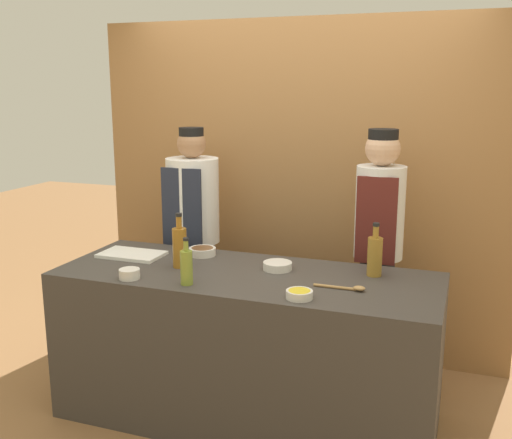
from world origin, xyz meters
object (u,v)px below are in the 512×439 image
(sauce_bowl_brown, at_px, (202,251))
(bottle_vinegar, at_px, (375,255))
(sauce_bowl_orange, at_px, (129,273))
(bottle_oil, at_px, (186,266))
(chef_left, at_px, (194,237))
(cutting_board, at_px, (132,254))
(sauce_bowl_purple, at_px, (278,265))
(sauce_bowl_yellow, at_px, (299,294))
(wooden_spoon, at_px, (348,288))
(bottle_amber, at_px, (180,246))
(chef_right, at_px, (378,248))

(sauce_bowl_brown, height_order, bottle_vinegar, bottle_vinegar)
(sauce_bowl_orange, xyz_separation_m, bottle_oil, (0.34, 0.02, 0.07))
(sauce_bowl_brown, xyz_separation_m, bottle_vinegar, (1.08, -0.04, 0.09))
(chef_left, bearing_deg, cutting_board, -105.55)
(sauce_bowl_brown, height_order, bottle_oil, bottle_oil)
(sauce_bowl_brown, distance_m, sauce_bowl_purple, 0.55)
(sauce_bowl_yellow, bearing_deg, wooden_spoon, 45.45)
(cutting_board, distance_m, chef_left, 0.58)
(cutting_board, relative_size, bottle_amber, 1.20)
(wooden_spoon, xyz_separation_m, chef_left, (-1.24, 0.74, -0.01))
(sauce_bowl_orange, bearing_deg, wooden_spoon, 10.83)
(bottle_vinegar, xyz_separation_m, chef_left, (-1.34, 0.44, -0.12))
(sauce_bowl_orange, height_order, bottle_vinegar, bottle_vinegar)
(sauce_bowl_orange, distance_m, cutting_board, 0.46)
(sauce_bowl_brown, relative_size, bottle_amber, 0.52)
(sauce_bowl_purple, bearing_deg, chef_left, 146.46)
(sauce_bowl_brown, xyz_separation_m, chef_left, (-0.26, 0.40, -0.03))
(sauce_bowl_yellow, xyz_separation_m, sauce_bowl_orange, (-0.97, -0.02, 0.01))
(sauce_bowl_orange, bearing_deg, cutting_board, 119.81)
(bottle_amber, bearing_deg, sauce_bowl_yellow, -18.78)
(sauce_bowl_yellow, height_order, chef_left, chef_left)
(chef_right, bearing_deg, sauce_bowl_purple, -133.57)
(cutting_board, distance_m, wooden_spoon, 1.41)
(sauce_bowl_orange, distance_m, bottle_vinegar, 1.37)
(sauce_bowl_purple, relative_size, chef_left, 0.10)
(sauce_bowl_orange, bearing_deg, bottle_vinegar, 22.25)
(sauce_bowl_purple, xyz_separation_m, bottle_amber, (-0.56, -0.14, 0.10))
(sauce_bowl_orange, relative_size, cutting_board, 0.29)
(sauce_bowl_purple, xyz_separation_m, bottle_oil, (-0.38, -0.41, 0.08))
(sauce_bowl_orange, relative_size, chef_left, 0.07)
(sauce_bowl_purple, bearing_deg, bottle_vinegar, 8.47)
(sauce_bowl_brown, height_order, sauce_bowl_orange, sauce_bowl_orange)
(cutting_board, distance_m, bottle_amber, 0.42)
(sauce_bowl_orange, xyz_separation_m, cutting_board, (-0.23, 0.40, -0.02))
(bottle_oil, height_order, bottle_vinegar, bottle_vinegar)
(sauce_bowl_yellow, xyz_separation_m, cutting_board, (-1.20, 0.38, -0.01))
(sauce_bowl_yellow, bearing_deg, sauce_bowl_orange, -178.96)
(chef_left, height_order, chef_right, chef_right)
(sauce_bowl_purple, bearing_deg, wooden_spoon, -25.03)
(bottle_oil, distance_m, wooden_spoon, 0.86)
(sauce_bowl_brown, bearing_deg, chef_right, 21.14)
(chef_right, bearing_deg, sauce_bowl_orange, -141.76)
(sauce_bowl_purple, height_order, chef_left, chef_left)
(sauce_bowl_purple, distance_m, chef_left, 0.95)
(sauce_bowl_brown, bearing_deg, chef_left, 122.52)
(sauce_bowl_yellow, relative_size, sauce_bowl_purple, 0.81)
(sauce_bowl_brown, bearing_deg, bottle_amber, -94.32)
(sauce_bowl_brown, relative_size, bottle_oil, 0.65)
(bottle_oil, relative_size, chef_right, 0.15)
(bottle_oil, xyz_separation_m, wooden_spoon, (0.83, 0.20, -0.09))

